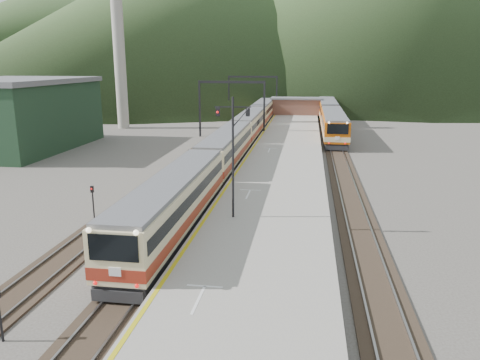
# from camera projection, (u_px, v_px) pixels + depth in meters

# --- Properties ---
(track_main) EXTENTS (2.60, 200.00, 0.23)m
(track_main) POSITION_uv_depth(u_px,v_px,m) (235.00, 158.00, 52.63)
(track_main) COLOR black
(track_main) RESTS_ON ground
(track_far) EXTENTS (2.60, 200.00, 0.23)m
(track_far) POSITION_uv_depth(u_px,v_px,m) (192.00, 156.00, 53.33)
(track_far) COLOR black
(track_far) RESTS_ON ground
(track_second) EXTENTS (2.60, 200.00, 0.23)m
(track_second) POSITION_uv_depth(u_px,v_px,m) (339.00, 161.00, 51.01)
(track_second) COLOR black
(track_second) RESTS_ON ground
(platform) EXTENTS (8.00, 100.00, 1.00)m
(platform) POSITION_uv_depth(u_px,v_px,m) (284.00, 159.00, 49.82)
(platform) COLOR gray
(platform) RESTS_ON ground
(gantry_near) EXTENTS (9.55, 0.25, 8.00)m
(gantry_near) POSITION_uv_depth(u_px,v_px,m) (232.00, 98.00, 66.07)
(gantry_near) COLOR black
(gantry_near) RESTS_ON ground
(gantry_far) EXTENTS (9.55, 0.25, 8.00)m
(gantry_far) POSITION_uv_depth(u_px,v_px,m) (253.00, 88.00, 90.05)
(gantry_far) COLOR black
(gantry_far) RESTS_ON ground
(warehouse) EXTENTS (14.50, 20.50, 8.60)m
(warehouse) POSITION_uv_depth(u_px,v_px,m) (13.00, 114.00, 57.44)
(warehouse) COLOR #19301E
(warehouse) RESTS_ON ground
(smokestack) EXTENTS (1.80, 1.80, 30.00)m
(smokestack) POSITION_uv_depth(u_px,v_px,m) (118.00, 33.00, 73.17)
(smokestack) COLOR #9E998E
(smokestack) RESTS_ON ground
(station_shed) EXTENTS (9.40, 4.40, 3.10)m
(station_shed) POSITION_uv_depth(u_px,v_px,m) (296.00, 106.00, 87.68)
(station_shed) COLOR brown
(station_shed) RESTS_ON platform
(hill_a) EXTENTS (180.00, 180.00, 60.00)m
(hill_a) POSITION_uv_depth(u_px,v_px,m) (196.00, 14.00, 194.83)
(hill_a) COLOR #2C401F
(hill_a) RESTS_ON ground
(hill_b) EXTENTS (220.00, 220.00, 75.00)m
(hill_b) POSITION_uv_depth(u_px,v_px,m) (359.00, 4.00, 221.53)
(hill_b) COLOR #2C401F
(hill_b) RESTS_ON ground
(hill_d) EXTENTS (200.00, 200.00, 55.00)m
(hill_d) POSITION_uv_depth(u_px,v_px,m) (75.00, 30.00, 254.66)
(hill_d) COLOR #2C401F
(hill_d) RESTS_ON ground
(main_train) EXTENTS (2.71, 74.51, 3.31)m
(main_train) POSITION_uv_depth(u_px,v_px,m) (240.00, 136.00, 55.85)
(main_train) COLOR beige
(main_train) RESTS_ON track_main
(second_train) EXTENTS (3.05, 41.52, 3.72)m
(second_train) POSITION_uv_depth(u_px,v_px,m) (330.00, 116.00, 75.35)
(second_train) COLOR #BB520A
(second_train) RESTS_ON track_second
(signal_mast) EXTENTS (2.20, 0.37, 7.50)m
(signal_mast) POSITION_uv_depth(u_px,v_px,m) (233.00, 146.00, 28.46)
(signal_mast) COLOR black
(signal_mast) RESTS_ON platform
(short_signal_b) EXTENTS (0.27, 0.23, 2.27)m
(short_signal_b) POSITION_uv_depth(u_px,v_px,m) (189.00, 158.00, 45.52)
(short_signal_b) COLOR black
(short_signal_b) RESTS_ON ground
(short_signal_c) EXTENTS (0.25, 0.21, 2.27)m
(short_signal_c) POSITION_uv_depth(u_px,v_px,m) (93.00, 197.00, 32.15)
(short_signal_c) COLOR black
(short_signal_c) RESTS_ON ground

